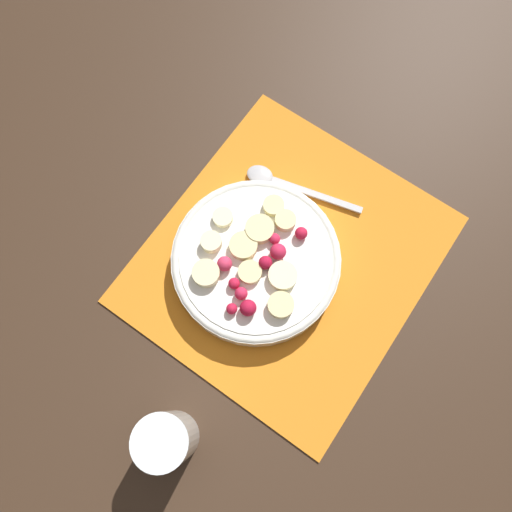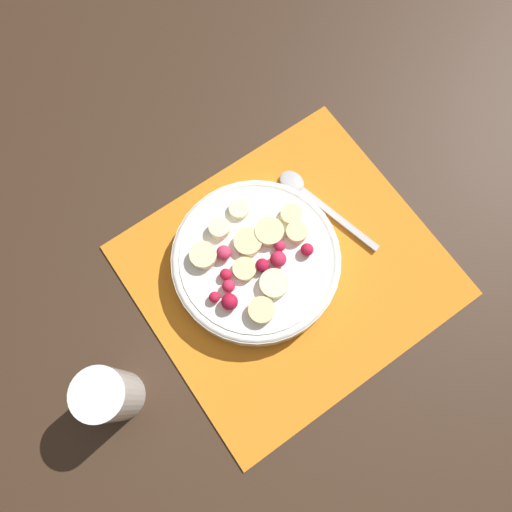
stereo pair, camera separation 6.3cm
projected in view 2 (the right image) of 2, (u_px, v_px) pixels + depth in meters
The scene contains 5 objects.
ground_plane at pixel (288, 270), 0.68m from camera, with size 3.00×3.00×0.00m, color #382619.
placemat at pixel (289, 270), 0.68m from camera, with size 0.39×0.35×0.01m.
fruit_bowl at pixel (256, 260), 0.65m from camera, with size 0.22×0.22×0.06m.
spoon at pixel (308, 194), 0.70m from camera, with size 0.06×0.17×0.01m.
drinking_glass at pixel (110, 395), 0.58m from camera, with size 0.06×0.06×0.10m.
Camera 2 is at (0.14, 0.12, 0.66)m, focal length 35.00 mm.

